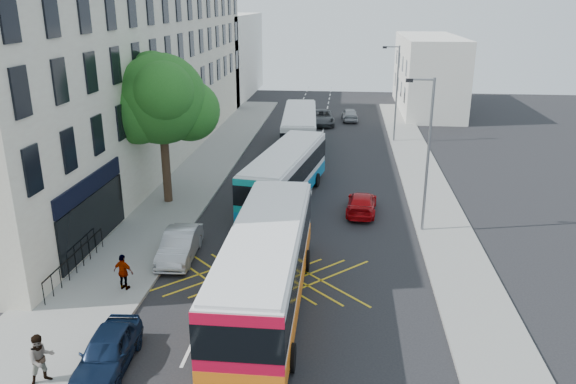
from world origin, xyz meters
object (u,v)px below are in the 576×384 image
(street_tree, at_px, (161,100))
(lamp_far, at_px, (396,89))
(bus_mid, at_px, (285,174))
(parked_car_blue, at_px, (108,351))
(lamp_near, at_px, (427,148))
(motorbike, at_px, (249,351))
(bus_near, at_px, (266,266))
(bus_far, at_px, (300,130))
(distant_car_grey, at_px, (321,117))
(distant_car_silver, at_px, (350,114))
(red_hatchback, at_px, (362,203))
(pedestrian_near, at_px, (41,359))
(pedestrian_far, at_px, (124,272))
(parked_car_silver, at_px, (180,245))

(street_tree, distance_m, lamp_far, 22.57)
(street_tree, xyz_separation_m, bus_mid, (7.04, 1.28, -4.63))
(lamp_far, height_order, parked_car_blue, lamp_far)
(lamp_near, relative_size, motorbike, 4.05)
(street_tree, xyz_separation_m, bus_near, (7.62, -11.40, -4.50))
(lamp_far, distance_m, bus_far, 9.01)
(distant_car_grey, bearing_deg, distant_car_silver, 29.44)
(lamp_far, distance_m, red_hatchback, 18.17)
(lamp_far, xyz_separation_m, red_hatchback, (-3.05, -17.45, -4.03))
(motorbike, distance_m, red_hatchback, 15.80)
(lamp_near, height_order, pedestrian_near, lamp_near)
(distant_car_grey, height_order, distant_car_silver, distant_car_grey)
(lamp_far, xyz_separation_m, pedestrian_far, (-13.20, -27.89, -3.68))
(street_tree, relative_size, distant_car_silver, 2.31)
(parked_car_silver, height_order, distant_car_silver, parked_car_silver)
(lamp_near, bearing_deg, pedestrian_near, -133.81)
(bus_mid, distance_m, parked_car_silver, 9.68)
(lamp_far, bearing_deg, motorbike, -102.17)
(distant_car_silver, bearing_deg, pedestrian_near, 72.99)
(bus_near, xyz_separation_m, distant_car_grey, (0.59, 35.07, -1.09))
(lamp_far, relative_size, motorbike, 4.05)
(bus_mid, distance_m, pedestrian_near, 19.20)
(lamp_far, xyz_separation_m, motorbike, (-7.06, -32.73, -3.78))
(bus_near, height_order, parked_car_blue, bus_near)
(bus_far, distance_m, distant_car_silver, 12.80)
(motorbike, height_order, distant_car_grey, motorbike)
(bus_mid, distance_m, parked_car_blue, 17.70)
(distant_car_grey, bearing_deg, lamp_far, -52.49)
(bus_near, distance_m, pedestrian_near, 8.54)
(parked_car_silver, height_order, distant_car_grey, distant_car_grey)
(pedestrian_near, bearing_deg, parked_car_blue, -11.44)
(lamp_near, xyz_separation_m, distant_car_grey, (-6.50, 26.64, -3.91))
(motorbike, relative_size, parked_car_blue, 0.51)
(street_tree, distance_m, pedestrian_far, 12.20)
(lamp_far, bearing_deg, pedestrian_near, -111.59)
(motorbike, xyz_separation_m, distant_car_grey, (0.56, 39.37, -0.13))
(street_tree, bearing_deg, parked_car_blue, -79.63)
(distant_car_grey, xyz_separation_m, pedestrian_near, (-6.97, -40.69, 0.31))
(pedestrian_near, bearing_deg, bus_near, -3.54)
(red_hatchback, distance_m, distant_car_silver, 26.16)
(bus_near, height_order, pedestrian_far, bus_near)
(parked_car_silver, bearing_deg, pedestrian_far, -115.17)
(parked_car_silver, relative_size, distant_car_grey, 0.83)
(lamp_far, xyz_separation_m, bus_far, (-7.83, -3.36, -2.94))
(bus_far, distance_m, parked_car_blue, 29.86)
(red_hatchback, bearing_deg, lamp_near, 144.31)
(bus_near, xyz_separation_m, parked_car_silver, (-4.71, 3.97, -1.10))
(street_tree, bearing_deg, bus_mid, 10.28)
(pedestrian_far, bearing_deg, distant_car_silver, -91.02)
(pedestrian_near, bearing_deg, distant_car_silver, 32.26)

